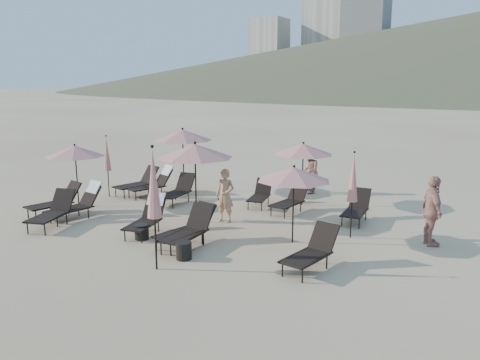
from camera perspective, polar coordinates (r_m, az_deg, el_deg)
The scene contains 28 objects.
ground at distance 12.45m, azimuth -7.23°, elevation -7.90°, with size 800.00×800.00×0.00m, color #D6BA8C.
hotel_skyline at distance 298.66m, azimuth 11.94°, elevation 15.22°, with size 109.00×82.00×55.00m.
lounger_0 at distance 16.17m, azimuth -21.52°, elevation -2.36°, with size 0.96×1.81×0.99m.
lounger_1 at distance 14.86m, azimuth -21.88°, elevation -3.56°, with size 1.19×1.85×1.00m.
lounger_2 at distance 13.48m, azimuth -11.20°, elevation -4.32°, with size 1.00×1.75×1.03m.
lounger_3 at distance 12.33m, azimuth -6.44°, elevation -5.78°, with size 0.94×1.83×1.00m.
lounger_4 at distance 12.18m, azimuth -6.26°, elevation -5.99°, with size 0.76×1.78×1.01m.
lounger_5 at distance 10.81m, azimuth 8.73°, elevation -8.52°, with size 0.87×1.72×0.94m.
lounger_6 at distance 18.27m, azimuth -12.32°, elevation -0.24°, with size 1.00×1.85×1.01m.
lounger_7 at distance 17.88m, azimuth -10.47°, elevation -0.24°, with size 1.17×1.87×1.10m.
lounger_8 at distance 16.73m, azimuth -7.57°, elevation -1.22°, with size 0.84×1.75×0.97m.
lounger_9 at distance 16.20m, azimuth 2.47°, elevation -1.74°, with size 0.91×1.58×0.86m.
lounger_10 at distance 15.39m, azimuth 6.16°, elevation -2.39°, with size 0.78×1.66×0.92m.
lounger_11 at distance 14.76m, azimuth 14.00°, elevation -3.29°, with size 0.76×1.66×0.92m.
lounger_12 at distance 15.45m, azimuth -19.12°, elevation -2.57°, with size 0.86×1.83×1.10m.
umbrella_open_0 at distance 16.82m, azimuth -19.47°, elevation 3.34°, with size 2.01×2.01×2.16m.
umbrella_open_1 at distance 13.97m, azimuth -5.50°, elevation 3.55°, with size 2.30×2.30×2.48m.
umbrella_open_2 at distance 12.18m, azimuth 6.59°, elevation 0.72°, with size 1.95×1.95×2.10m.
umbrella_open_3 at distance 18.27m, azimuth -7.01°, elevation 5.46°, with size 2.32×2.32×2.50m.
umbrella_open_4 at distance 16.12m, azimuth 7.72°, elevation 3.73°, with size 2.06×2.06×2.22m.
umbrella_closed_0 at distance 10.44m, azimuth -10.50°, elevation -0.48°, with size 0.33×0.33×2.86m.
umbrella_closed_1 at distance 12.86m, azimuth 13.63°, elevation 0.24°, with size 0.28×0.28×2.41m.
umbrella_closed_2 at distance 17.93m, azimuth -15.92°, elevation 3.06°, with size 0.27×0.27×2.32m.
side_table_0 at distance 13.05m, azimuth -11.90°, elevation -6.20°, with size 0.38×0.38×0.41m, color black.
side_table_1 at distance 11.44m, azimuth -6.86°, elevation -8.55°, with size 0.38×0.38×0.43m, color black.
beachgoer_a at distance 14.20m, azimuth -1.83°, elevation -1.92°, with size 0.60×0.39×1.64m, color tan.
beachgoer_b at distance 18.12m, azimuth 8.50°, elevation 1.04°, with size 0.83×0.65×1.71m, color #AD7859.
beachgoer_c at distance 13.08m, azimuth 22.38°, elevation -3.52°, with size 1.08×0.45×1.85m, color tan.
Camera 1 is at (7.38, -9.13, 4.14)m, focal length 35.00 mm.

